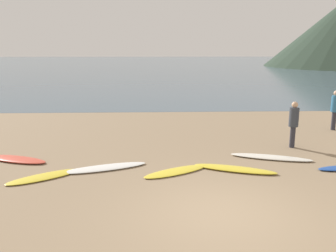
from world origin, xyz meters
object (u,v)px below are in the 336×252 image
(surfboard_4, at_px, (176,171))
(person_0, at_px, (294,121))
(surfboard_1, at_px, (16,159))
(surfboard_5, at_px, (235,169))
(person_1, at_px, (335,107))
(surfboard_2, at_px, (44,177))
(surfboard_6, at_px, (271,157))
(surfboard_3, at_px, (104,168))

(surfboard_4, height_order, person_0, person_0)
(surfboard_1, relative_size, surfboard_5, 0.90)
(surfboard_4, height_order, person_1, person_1)
(surfboard_2, relative_size, person_1, 1.20)
(surfboard_5, bearing_deg, surfboard_2, -154.78)
(surfboard_4, bearing_deg, surfboard_6, -8.49)
(surfboard_1, bearing_deg, surfboard_6, 20.41)
(surfboard_3, bearing_deg, surfboard_1, 143.68)
(surfboard_5, xyz_separation_m, surfboard_6, (1.39, 1.06, -0.00))
(person_0, height_order, person_1, person_1)
(surfboard_5, bearing_deg, surfboard_4, -155.68)
(surfboard_1, xyz_separation_m, surfboard_4, (4.91, -1.26, -0.02))
(surfboard_4, xyz_separation_m, person_0, (4.23, 2.42, 0.93))
(surfboard_6, relative_size, person_0, 1.56)
(surfboard_6, bearing_deg, surfboard_4, -140.84)
(surfboard_1, height_order, person_0, person_0)
(surfboard_3, xyz_separation_m, person_0, (6.30, 2.05, 0.92))
(surfboard_3, bearing_deg, surfboard_6, -10.43)
(surfboard_6, relative_size, person_1, 1.51)
(surfboard_2, xyz_separation_m, surfboard_4, (3.61, 0.29, 0.00))
(surfboard_1, relative_size, surfboard_2, 1.06)
(surfboard_1, xyz_separation_m, surfboard_6, (8.00, -0.10, -0.00))
(surfboard_3, distance_m, surfboard_5, 3.77)
(surfboard_6, bearing_deg, surfboard_5, -124.02)
(surfboard_1, height_order, surfboard_3, surfboard_1)
(surfboard_2, distance_m, surfboard_5, 5.32)
(surfboard_1, distance_m, surfboard_2, 2.02)
(surfboard_4, distance_m, person_1, 8.67)
(surfboard_1, distance_m, surfboard_3, 2.98)
(surfboard_4, relative_size, surfboard_6, 0.81)
(surfboard_2, bearing_deg, surfboard_1, 95.90)
(surfboard_3, xyz_separation_m, surfboard_6, (5.15, 0.78, 0.01))
(surfboard_3, bearing_deg, person_0, -1.06)
(surfboard_4, distance_m, surfboard_5, 1.70)
(surfboard_1, relative_size, surfboard_6, 0.85)
(surfboard_3, xyz_separation_m, surfboard_4, (2.06, -0.37, -0.00))
(surfboard_3, bearing_deg, surfboard_5, -23.32)
(surfboard_5, distance_m, person_0, 3.56)
(surfboard_2, distance_m, surfboard_6, 6.85)
(surfboard_4, xyz_separation_m, surfboard_5, (1.70, 0.09, 0.02))
(surfboard_2, height_order, surfboard_5, surfboard_5)
(surfboard_6, bearing_deg, person_1, 63.33)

